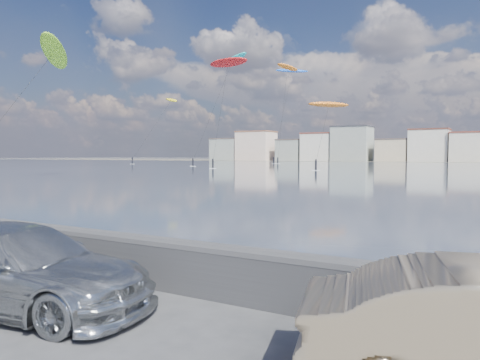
% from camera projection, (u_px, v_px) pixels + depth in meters
% --- Properties ---
extents(ground, '(700.00, 700.00, 0.00)m').
position_uv_depth(ground, '(53.00, 333.00, 7.18)').
color(ground, '#333335').
rests_on(ground, ground).
extents(bay_water, '(500.00, 177.00, 0.00)m').
position_uv_depth(bay_water, '(474.00, 170.00, 86.11)').
color(bay_water, '#394658').
rests_on(bay_water, ground).
extents(seawall, '(400.00, 0.36, 1.08)m').
position_uv_depth(seawall, '(165.00, 261.00, 9.48)').
color(seawall, '#28282B').
rests_on(seawall, ground).
extents(car_silver, '(5.41, 2.93, 1.49)m').
position_uv_depth(car_silver, '(18.00, 268.00, 8.27)').
color(car_silver, '#A1A4A9').
rests_on(car_silver, ground).
extents(kitesurfer_3, '(8.17, 17.25, 21.14)m').
position_uv_depth(kitesurfer_3, '(171.00, 101.00, 146.78)').
color(kitesurfer_3, yellow).
rests_on(kitesurfer_3, ground).
extents(kitesurfer_6, '(6.99, 13.78, 16.51)m').
position_uv_depth(kitesurfer_6, '(53.00, 54.00, 53.94)').
color(kitesurfer_6, '#8CD826').
rests_on(kitesurfer_6, ground).
extents(kitesurfer_8, '(10.59, 11.99, 23.61)m').
position_uv_depth(kitesurfer_8, '(228.00, 63.00, 100.26)').
color(kitesurfer_8, red).
rests_on(kitesurfer_8, ground).
extents(kitesurfer_9, '(7.29, 14.59, 12.88)m').
position_uv_depth(kitesurfer_9, '(329.00, 105.00, 88.66)').
color(kitesurfer_9, orange).
rests_on(kitesurfer_9, ground).
extents(kitesurfer_14, '(10.76, 18.11, 31.11)m').
position_uv_depth(kitesurfer_14, '(292.00, 71.00, 152.14)').
color(kitesurfer_14, blue).
rests_on(kitesurfer_14, ground).
extents(kitesurfer_15, '(10.59, 14.95, 27.89)m').
position_uv_depth(kitesurfer_15, '(232.00, 61.00, 116.40)').
color(kitesurfer_15, '#19BFBF').
rests_on(kitesurfer_15, ground).
extents(kitesurfer_19, '(5.72, 11.38, 31.33)m').
position_uv_depth(kitesurfer_19, '(287.00, 69.00, 144.94)').
color(kitesurfer_19, orange).
rests_on(kitesurfer_19, ground).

